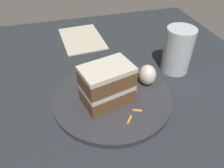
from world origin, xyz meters
TOP-DOWN VIEW (x-y plane):
  - ground_plane at (0.00, 0.00)m, footprint 6.00×6.00m
  - dining_table at (0.00, 0.00)m, footprint 1.00×0.98m
  - plate at (-0.01, -0.03)m, footprint 0.29×0.29m
  - cake_slice at (-0.02, -0.02)m, footprint 0.10×0.13m
  - cream_dollop at (0.01, -0.13)m, footprint 0.05×0.04m
  - orange_garnish at (0.09, -0.02)m, footprint 0.06×0.06m
  - carrot_shreds_scatter at (-0.01, -0.07)m, footprint 0.20×0.09m
  - drinking_glass at (0.06, -0.24)m, footprint 0.08×0.08m
  - menu_card at (0.31, -0.01)m, footprint 0.21×0.15m

SIDE VIEW (x-z plane):
  - ground_plane at x=0.00m, z-range 0.00..0.00m
  - dining_table at x=0.00m, z-range 0.00..0.03m
  - menu_card at x=0.31m, z-range 0.03..0.03m
  - plate at x=-0.01m, z-range 0.03..0.04m
  - carrot_shreds_scatter at x=-0.01m, z-range 0.04..0.05m
  - orange_garnish at x=0.09m, z-range 0.04..0.05m
  - cream_dollop at x=0.01m, z-range 0.04..0.10m
  - drinking_glass at x=0.06m, z-range 0.02..0.15m
  - cake_slice at x=-0.02m, z-range 0.04..0.14m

